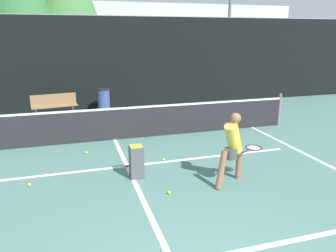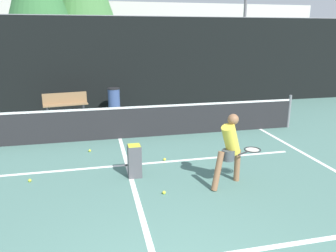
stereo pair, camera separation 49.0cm
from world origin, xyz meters
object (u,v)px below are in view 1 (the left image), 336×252
Objects in this scene: trash_bin at (104,101)px; parked_car at (52,84)px; courtside_bench at (55,105)px; ball_hopper at (136,161)px; player_practicing at (233,145)px.

parked_car is at bearing 113.48° from trash_bin.
trash_bin reaches higher than courtside_bench.
parked_car is at bearing 100.76° from ball_hopper.
ball_hopper is at bearing 127.38° from player_practicing.
ball_hopper is 0.74× the size of trash_bin.
trash_bin is at bearing 90.14° from ball_hopper.
courtside_bench is (-3.63, 6.80, -0.34)m from player_practicing.
player_practicing is 0.90× the size of courtside_bench.
player_practicing is at bearing -71.63° from parked_car.
parked_car reaches higher than trash_bin.
ball_hopper is at bearing -79.24° from parked_car.
courtside_bench reaches higher than ball_hopper.
courtside_bench is at bearing 89.51° from player_practicing.
trash_bin reaches higher than ball_hopper.
player_practicing is at bearing -70.44° from courtside_bench.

